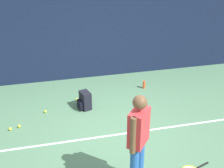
{
  "coord_description": "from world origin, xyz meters",
  "views": [
    {
      "loc": [
        -1.34,
        -5.21,
        3.87
      ],
      "look_at": [
        0.0,
        0.4,
        1.0
      ],
      "focal_mm": 50.15,
      "sensor_mm": 36.0,
      "label": 1
    }
  ],
  "objects_px": {
    "tennis_player": "(138,137)",
    "water_bottle": "(144,85)",
    "backpack": "(85,101)",
    "tennis_ball_mid_court": "(19,126)",
    "tennis_ball_near_player": "(77,100)",
    "tennis_ball_far_left": "(10,129)",
    "tennis_ball_by_fence": "(45,112)"
  },
  "relations": [
    {
      "from": "tennis_player",
      "to": "water_bottle",
      "type": "relative_size",
      "value": 8.18
    },
    {
      "from": "backpack",
      "to": "tennis_ball_mid_court",
      "type": "bearing_deg",
      "value": -89.03
    },
    {
      "from": "backpack",
      "to": "water_bottle",
      "type": "bearing_deg",
      "value": 95.61
    },
    {
      "from": "backpack",
      "to": "tennis_player",
      "type": "bearing_deg",
      "value": -6.56
    },
    {
      "from": "tennis_player",
      "to": "tennis_ball_near_player",
      "type": "relative_size",
      "value": 25.76
    },
    {
      "from": "tennis_ball_near_player",
      "to": "tennis_ball_far_left",
      "type": "relative_size",
      "value": 1.0
    },
    {
      "from": "tennis_ball_near_player",
      "to": "tennis_ball_by_fence",
      "type": "bearing_deg",
      "value": -153.47
    },
    {
      "from": "tennis_ball_by_fence",
      "to": "tennis_player",
      "type": "bearing_deg",
      "value": -62.77
    },
    {
      "from": "tennis_ball_far_left",
      "to": "water_bottle",
      "type": "bearing_deg",
      "value": 19.57
    },
    {
      "from": "tennis_player",
      "to": "tennis_ball_by_fence",
      "type": "distance_m",
      "value": 3.16
    },
    {
      "from": "tennis_ball_near_player",
      "to": "water_bottle",
      "type": "xyz_separation_m",
      "value": [
        1.86,
        0.27,
        0.07
      ]
    },
    {
      "from": "water_bottle",
      "to": "tennis_player",
      "type": "bearing_deg",
      "value": -110.76
    },
    {
      "from": "backpack",
      "to": "tennis_ball_mid_court",
      "type": "xyz_separation_m",
      "value": [
        -1.52,
        -0.47,
        -0.18
      ]
    },
    {
      "from": "tennis_player",
      "to": "tennis_ball_near_player",
      "type": "height_order",
      "value": "tennis_player"
    },
    {
      "from": "backpack",
      "to": "water_bottle",
      "type": "height_order",
      "value": "backpack"
    },
    {
      "from": "tennis_ball_near_player",
      "to": "tennis_ball_by_fence",
      "type": "relative_size",
      "value": 1.0
    },
    {
      "from": "water_bottle",
      "to": "tennis_ball_by_fence",
      "type": "bearing_deg",
      "value": -165.93
    },
    {
      "from": "tennis_ball_mid_court",
      "to": "tennis_ball_far_left",
      "type": "distance_m",
      "value": 0.2
    },
    {
      "from": "tennis_ball_by_fence",
      "to": "tennis_ball_near_player",
      "type": "bearing_deg",
      "value": 26.53
    },
    {
      "from": "tennis_ball_near_player",
      "to": "tennis_ball_mid_court",
      "type": "distance_m",
      "value": 1.63
    },
    {
      "from": "tennis_ball_by_fence",
      "to": "water_bottle",
      "type": "relative_size",
      "value": 0.32
    },
    {
      "from": "tennis_ball_near_player",
      "to": "tennis_ball_far_left",
      "type": "distance_m",
      "value": 1.83
    },
    {
      "from": "tennis_ball_near_player",
      "to": "tennis_ball_mid_court",
      "type": "xyz_separation_m",
      "value": [
        -1.37,
        -0.88,
        0.0
      ]
    },
    {
      "from": "water_bottle",
      "to": "tennis_ball_mid_court",
      "type": "bearing_deg",
      "value": -160.44
    },
    {
      "from": "tennis_player",
      "to": "water_bottle",
      "type": "distance_m",
      "value": 3.69
    },
    {
      "from": "tennis_ball_far_left",
      "to": "tennis_ball_mid_court",
      "type": "bearing_deg",
      "value": 19.83
    },
    {
      "from": "tennis_player",
      "to": "tennis_ball_far_left",
      "type": "xyz_separation_m",
      "value": [
        -2.15,
        2.14,
        -0.93
      ]
    },
    {
      "from": "tennis_player",
      "to": "backpack",
      "type": "xyz_separation_m",
      "value": [
        -0.45,
        2.67,
        -0.76
      ]
    },
    {
      "from": "tennis_ball_by_fence",
      "to": "tennis_ball_far_left",
      "type": "relative_size",
      "value": 1.0
    },
    {
      "from": "tennis_player",
      "to": "water_bottle",
      "type": "xyz_separation_m",
      "value": [
        1.27,
        3.35,
        -0.86
      ]
    },
    {
      "from": "tennis_ball_mid_court",
      "to": "tennis_ball_far_left",
      "type": "bearing_deg",
      "value": -160.17
    },
    {
      "from": "backpack",
      "to": "tennis_ball_mid_court",
      "type": "distance_m",
      "value": 1.6
    }
  ]
}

